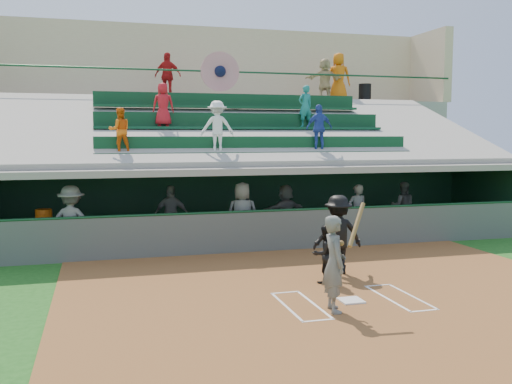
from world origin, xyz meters
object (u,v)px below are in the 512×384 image
object	(u,v)px
batter_at_plate	(335,263)
catcher	(325,254)
white_table	(42,239)
water_cooler	(44,217)
home_plate	(351,300)
trash_bin	(365,93)

from	to	relation	value
batter_at_plate	catcher	world-z (taller)	batter_at_plate
white_table	batter_at_plate	bearing A→B (deg)	-28.57
water_cooler	batter_at_plate	bearing A→B (deg)	-50.89
home_plate	trash_bin	world-z (taller)	trash_bin
catcher	water_cooler	distance (m)	7.75
trash_bin	home_plate	bearing A→B (deg)	-116.85
trash_bin	batter_at_plate	bearing A→B (deg)	-117.87
white_table	water_cooler	distance (m)	0.59
batter_at_plate	white_table	xyz separation A→B (m)	(-5.53, 6.67, -0.49)
batter_at_plate	water_cooler	distance (m)	8.66
home_plate	catcher	bearing A→B (deg)	88.44
catcher	white_table	size ratio (longest dim) A/B	1.48
home_plate	batter_at_plate	xyz separation A→B (m)	(-0.55, -0.47, 0.86)
white_table	trash_bin	bearing A→B (deg)	51.00
home_plate	catcher	world-z (taller)	catcher
home_plate	batter_at_plate	bearing A→B (deg)	-139.58
water_cooler	white_table	bearing A→B (deg)	-142.89
home_plate	water_cooler	distance (m)	8.72
catcher	white_table	world-z (taller)	catcher
home_plate	trash_bin	size ratio (longest dim) A/B	0.53
catcher	white_table	xyz separation A→B (m)	(-6.12, 4.78, -0.23)
home_plate	white_table	bearing A→B (deg)	134.48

